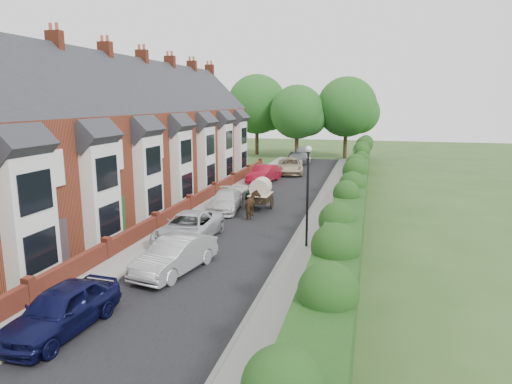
# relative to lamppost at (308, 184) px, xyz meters

# --- Properties ---
(ground) EXTENTS (140.00, 140.00, 0.00)m
(ground) POSITION_rel_lamppost_xyz_m (-3.40, -4.00, -3.30)
(ground) COLOR #2D4C1E
(ground) RESTS_ON ground
(road) EXTENTS (6.00, 58.00, 0.02)m
(road) POSITION_rel_lamppost_xyz_m (-3.90, 7.00, -3.29)
(road) COLOR black
(road) RESTS_ON ground
(pavement_hedge_side) EXTENTS (2.20, 58.00, 0.12)m
(pavement_hedge_side) POSITION_rel_lamppost_xyz_m (0.20, 7.00, -3.24)
(pavement_hedge_side) COLOR gray
(pavement_hedge_side) RESTS_ON ground
(pavement_house_side) EXTENTS (1.70, 58.00, 0.12)m
(pavement_house_side) POSITION_rel_lamppost_xyz_m (-7.75, 7.00, -3.24)
(pavement_house_side) COLOR gray
(pavement_house_side) RESTS_ON ground
(kerb_hedge_side) EXTENTS (0.18, 58.00, 0.13)m
(kerb_hedge_side) POSITION_rel_lamppost_xyz_m (-0.85, 7.00, -3.23)
(kerb_hedge_side) COLOR gray
(kerb_hedge_side) RESTS_ON ground
(kerb_house_side) EXTENTS (0.18, 58.00, 0.13)m
(kerb_house_side) POSITION_rel_lamppost_xyz_m (-6.95, 7.00, -3.23)
(kerb_house_side) COLOR gray
(kerb_house_side) RESTS_ON ground
(hedge) EXTENTS (2.10, 58.00, 2.85)m
(hedge) POSITION_rel_lamppost_xyz_m (2.00, 7.00, -1.70)
(hedge) COLOR #193711
(hedge) RESTS_ON ground
(terrace_row) EXTENTS (9.05, 40.50, 11.50)m
(terrace_row) POSITION_rel_lamppost_xyz_m (-14.27, 5.98, 1.18)
(terrace_row) COLOR maroon
(terrace_row) RESTS_ON ground
(garden_wall_row) EXTENTS (0.35, 40.35, 1.10)m
(garden_wall_row) POSITION_rel_lamppost_xyz_m (-8.75, 6.00, -2.84)
(garden_wall_row) COLOR maroon
(garden_wall_row) RESTS_ON ground
(lamppost) EXTENTS (0.32, 0.32, 5.16)m
(lamppost) POSITION_rel_lamppost_xyz_m (0.00, 0.00, 0.00)
(lamppost) COLOR black
(lamppost) RESTS_ON ground
(tree_far_left) EXTENTS (7.14, 6.80, 9.29)m
(tree_far_left) POSITION_rel_lamppost_xyz_m (-6.05, 36.08, 2.41)
(tree_far_left) COLOR #332316
(tree_far_left) RESTS_ON ground
(tree_far_right) EXTENTS (7.98, 7.60, 10.31)m
(tree_far_right) POSITION_rel_lamppost_xyz_m (-0.01, 38.08, 3.02)
(tree_far_right) COLOR #332316
(tree_far_right) RESTS_ON ground
(tree_far_back) EXTENTS (8.40, 8.00, 10.82)m
(tree_far_back) POSITION_rel_lamppost_xyz_m (-11.99, 39.08, 3.32)
(tree_far_back) COLOR #332316
(tree_far_back) RESTS_ON ground
(car_navy) EXTENTS (2.08, 4.57, 1.52)m
(car_navy) POSITION_rel_lamppost_xyz_m (-6.40, -10.31, -2.54)
(car_navy) COLOR #0B0D33
(car_navy) RESTS_ON ground
(car_silver_a) EXTENTS (2.46, 4.83, 1.52)m
(car_silver_a) POSITION_rel_lamppost_xyz_m (-5.04, -4.60, -2.54)
(car_silver_a) COLOR #A3A3A7
(car_silver_a) RESTS_ON ground
(car_silver_b) EXTENTS (2.52, 5.40, 1.49)m
(car_silver_b) POSITION_rel_lamppost_xyz_m (-6.19, -0.35, -2.55)
(car_silver_b) COLOR silver
(car_silver_b) RESTS_ON ground
(car_white) EXTENTS (2.42, 4.84, 1.35)m
(car_white) POSITION_rel_lamppost_xyz_m (-6.40, 6.60, -2.62)
(car_white) COLOR silver
(car_white) RESTS_ON ground
(car_green) EXTENTS (1.71, 3.89, 1.31)m
(car_green) POSITION_rel_lamppost_xyz_m (-5.29, 11.49, -2.64)
(car_green) COLOR #0F351D
(car_green) RESTS_ON ground
(car_red) EXTENTS (2.39, 5.00, 1.58)m
(car_red) POSITION_rel_lamppost_xyz_m (-6.40, 17.80, -2.51)
(car_red) COLOR maroon
(car_red) RESTS_ON ground
(car_beige) EXTENTS (3.47, 5.96, 1.56)m
(car_beige) POSITION_rel_lamppost_xyz_m (-5.00, 23.40, -2.52)
(car_beige) COLOR tan
(car_beige) RESTS_ON ground
(car_grey) EXTENTS (2.28, 5.00, 1.42)m
(car_grey) POSITION_rel_lamppost_xyz_m (-5.30, 29.00, -2.59)
(car_grey) COLOR slate
(car_grey) RESTS_ON ground
(car_black) EXTENTS (2.41, 4.41, 1.42)m
(car_black) POSITION_rel_lamppost_xyz_m (-5.82, 31.43, -2.59)
(car_black) COLOR black
(car_black) RESTS_ON ground
(horse) EXTENTS (1.19, 2.07, 1.65)m
(horse) POSITION_rel_lamppost_xyz_m (-4.16, 5.26, -2.47)
(horse) COLOR #452D19
(horse) RESTS_ON ground
(horse_cart) EXTENTS (1.39, 3.07, 2.22)m
(horse_cart) POSITION_rel_lamppost_xyz_m (-4.16, 7.37, -2.03)
(horse_cart) COLOR black
(horse_cart) RESTS_ON ground
(car_extra_far) EXTENTS (2.74, 5.37, 1.49)m
(car_extra_far) POSITION_rel_lamppost_xyz_m (-5.35, 34.12, -2.55)
(car_extra_far) COLOR #B7B6BB
(car_extra_far) RESTS_ON ground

